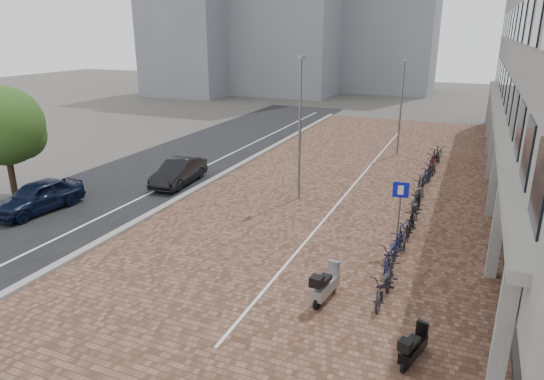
{
  "coord_description": "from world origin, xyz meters",
  "views": [
    {
      "loc": [
        7.64,
        -12.12,
        7.85
      ],
      "look_at": [
        0.0,
        6.0,
        1.3
      ],
      "focal_mm": 31.74,
      "sensor_mm": 36.0,
      "label": 1
    }
  ],
  "objects_px": {
    "car_dark": "(179,172)",
    "scooter_mid": "(414,346)",
    "car_navy": "(38,196)",
    "parking_sign": "(400,205)",
    "scooter_front": "(326,284)"
  },
  "relations": [
    {
      "from": "car_dark",
      "to": "scooter_mid",
      "type": "relative_size",
      "value": 2.97
    },
    {
      "from": "car_dark",
      "to": "scooter_mid",
      "type": "distance_m",
      "value": 16.88
    },
    {
      "from": "car_navy",
      "to": "parking_sign",
      "type": "relative_size",
      "value": 1.54
    },
    {
      "from": "car_dark",
      "to": "parking_sign",
      "type": "bearing_deg",
      "value": -22.59
    },
    {
      "from": "car_dark",
      "to": "scooter_mid",
      "type": "xyz_separation_m",
      "value": [
        13.47,
        -10.16,
        -0.2
      ]
    },
    {
      "from": "car_navy",
      "to": "parking_sign",
      "type": "distance_m",
      "value": 15.83
    },
    {
      "from": "car_dark",
      "to": "parking_sign",
      "type": "height_order",
      "value": "parking_sign"
    },
    {
      "from": "car_navy",
      "to": "car_dark",
      "type": "distance_m",
      "value": 6.94
    },
    {
      "from": "scooter_mid",
      "to": "parking_sign",
      "type": "distance_m",
      "value": 6.53
    },
    {
      "from": "car_dark",
      "to": "scooter_front",
      "type": "bearing_deg",
      "value": -42.22
    },
    {
      "from": "car_dark",
      "to": "scooter_mid",
      "type": "height_order",
      "value": "car_dark"
    },
    {
      "from": "car_navy",
      "to": "car_dark",
      "type": "bearing_deg",
      "value": 65.33
    },
    {
      "from": "scooter_front",
      "to": "car_dark",
      "type": "bearing_deg",
      "value": 150.33
    },
    {
      "from": "car_dark",
      "to": "car_navy",
      "type": "bearing_deg",
      "value": -125.67
    },
    {
      "from": "scooter_front",
      "to": "scooter_mid",
      "type": "bearing_deg",
      "value": -26.3
    }
  ]
}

